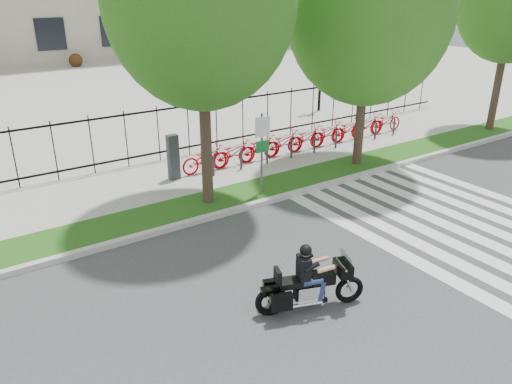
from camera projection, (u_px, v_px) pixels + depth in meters
ground at (328, 277)px, 11.30m from camera, size 120.00×120.00×0.00m
curb at (233, 210)px, 14.41m from camera, size 60.00×0.20×0.15m
grass_verge at (219, 201)px, 15.06m from camera, size 60.00×1.50×0.15m
sidewalk at (182, 176)px, 16.97m from camera, size 60.00×3.50×0.15m
plaza at (54, 91)px, 30.40m from camera, size 80.00×34.00×0.10m
crosswalk_stripes at (459, 223)px, 13.78m from camera, size 5.70×8.00×0.01m
iron_fence at (158, 134)px, 17.89m from camera, size 30.00×0.06×2.00m
lamp_post_right at (322, 48)px, 24.38m from camera, size 1.06×0.70×4.25m
street_tree_2 at (369, 8)px, 15.95m from camera, size 5.44×5.44×8.39m
bike_share_station at (305, 138)px, 19.21m from camera, size 11.07×0.85×1.50m
sign_pole_regulatory at (262, 144)px, 14.82m from camera, size 0.50×0.09×2.50m
motorcycle_rider at (310, 283)px, 9.99m from camera, size 2.22×1.13×1.79m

